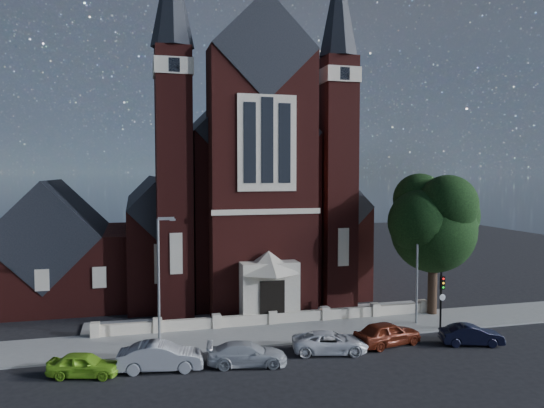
{
  "coord_description": "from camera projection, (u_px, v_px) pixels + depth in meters",
  "views": [
    {
      "loc": [
        -9.48,
        -29.44,
        10.87
      ],
      "look_at": [
        1.43,
        12.0,
        8.31
      ],
      "focal_mm": 35.0,
      "sensor_mm": 36.0,
      "label": 1
    }
  ],
  "objects": [
    {
      "name": "ground",
      "position": [
        247.0,
        298.0,
        45.95
      ],
      "size": [
        120.0,
        120.0,
        0.0
      ],
      "primitive_type": "plane",
      "color": "black",
      "rests_on": "ground"
    },
    {
      "name": "pavement_strip",
      "position": [
        280.0,
        333.0,
        35.82
      ],
      "size": [
        60.0,
        5.0,
        0.12
      ],
      "primitive_type": "cube",
      "color": "slate",
      "rests_on": "ground"
    },
    {
      "name": "forecourt_paving",
      "position": [
        265.0,
        318.0,
        39.68
      ],
      "size": [
        26.0,
        3.0,
        0.14
      ],
      "primitive_type": "cube",
      "color": "slate",
      "rests_on": "ground"
    },
    {
      "name": "forecourt_wall",
      "position": [
        272.0,
        325.0,
        37.75
      ],
      "size": [
        24.0,
        0.4,
        0.9
      ],
      "primitive_type": "cube",
      "color": "beige",
      "rests_on": "ground"
    },
    {
      "name": "church",
      "position": [
        230.0,
        199.0,
        53.13
      ],
      "size": [
        20.01,
        34.9,
        29.2
      ],
      "color": "#461612",
      "rests_on": "ground"
    },
    {
      "name": "parish_hall",
      "position": [
        54.0,
        254.0,
        44.54
      ],
      "size": [
        12.0,
        12.2,
        10.24
      ],
      "color": "#461612",
      "rests_on": "ground"
    },
    {
      "name": "street_tree",
      "position": [
        437.0,
        225.0,
        39.77
      ],
      "size": [
        6.4,
        6.6,
        10.7
      ],
      "color": "black",
      "rests_on": "ground"
    },
    {
      "name": "street_lamp_left",
      "position": [
        160.0,
        273.0,
        33.05
      ],
      "size": [
        1.16,
        0.22,
        8.09
      ],
      "color": "gray",
      "rests_on": "ground"
    },
    {
      "name": "street_lamp_right",
      "position": [
        418.0,
        261.0,
        37.63
      ],
      "size": [
        1.16,
        0.22,
        8.09
      ],
      "color": "gray",
      "rests_on": "ground"
    },
    {
      "name": "traffic_signal",
      "position": [
        442.0,
        293.0,
        36.46
      ],
      "size": [
        0.28,
        0.42,
        4.0
      ],
      "color": "black",
      "rests_on": "ground"
    },
    {
      "name": "car_lime_van",
      "position": [
        84.0,
        365.0,
        28.2
      ],
      "size": [
        4.03,
        2.46,
        1.28
      ],
      "primitive_type": "imported",
      "rotation": [
        0.0,
        0.0,
        1.3
      ],
      "color": "#85C727",
      "rests_on": "ground"
    },
    {
      "name": "car_silver_a",
      "position": [
        161.0,
        357.0,
        29.09
      ],
      "size": [
        4.8,
        2.21,
        1.53
      ],
      "primitive_type": "imported",
      "rotation": [
        0.0,
        0.0,
        1.44
      ],
      "color": "#9A9CA1",
      "rests_on": "ground"
    },
    {
      "name": "car_silver_b",
      "position": [
        247.0,
        354.0,
        29.82
      ],
      "size": [
        4.77,
        2.62,
        1.31
      ],
      "primitive_type": "imported",
      "rotation": [
        0.0,
        0.0,
        1.39
      ],
      "color": "#B9BDC2",
      "rests_on": "ground"
    },
    {
      "name": "car_white_suv",
      "position": [
        330.0,
        342.0,
        31.93
      ],
      "size": [
        4.94,
        3.06,
        1.28
      ],
      "primitive_type": "imported",
      "rotation": [
        0.0,
        0.0,
        1.35
      ],
      "color": "white",
      "rests_on": "ground"
    },
    {
      "name": "car_dark_red",
      "position": [
        387.0,
        333.0,
        33.27
      ],
      "size": [
        4.76,
        2.77,
        1.52
      ],
      "primitive_type": "imported",
      "rotation": [
        0.0,
        0.0,
        1.8
      ],
      "color": "maroon",
      "rests_on": "ground"
    },
    {
      "name": "car_navy",
      "position": [
        471.0,
        335.0,
        33.37
      ],
      "size": [
        4.05,
        2.33,
        1.26
      ],
      "primitive_type": "imported",
      "rotation": [
        0.0,
        0.0,
        1.3
      ],
      "color": "black",
      "rests_on": "ground"
    }
  ]
}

